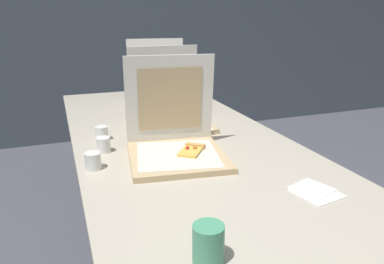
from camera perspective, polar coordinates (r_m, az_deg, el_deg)
name	(u,v)px	position (r m, az deg, el deg)	size (l,w,h in m)	color
wall_back	(102,9)	(3.91, -13.68, 17.86)	(10.00, 0.10, 2.60)	#4C5660
table	(176,144)	(1.74, -2.48, -1.83)	(0.92, 2.17, 0.73)	#BCB29E
pizza_box_front	(176,143)	(1.45, -2.46, -1.71)	(0.41, 0.41, 0.38)	tan
pizza_box_middle	(170,114)	(1.86, -3.46, 2.75)	(0.38, 0.38, 0.38)	tan
pizza_box_back	(160,94)	(2.33, -4.98, 5.81)	(0.41, 0.43, 0.39)	tan
cup_white_near_center	(103,145)	(1.54, -13.49, -1.92)	(0.06, 0.06, 0.06)	white
cup_white_near_left	(93,161)	(1.39, -14.96, -4.31)	(0.06, 0.06, 0.06)	white
cup_white_mid	(102,133)	(1.69, -13.73, -0.16)	(0.06, 0.06, 0.06)	white
cup_printed_front	(208,244)	(0.87, 2.52, -16.79)	(0.07, 0.07, 0.09)	#4C9E75
napkin_pile	(315,191)	(1.25, 18.35, -8.64)	(0.15, 0.17, 0.01)	white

